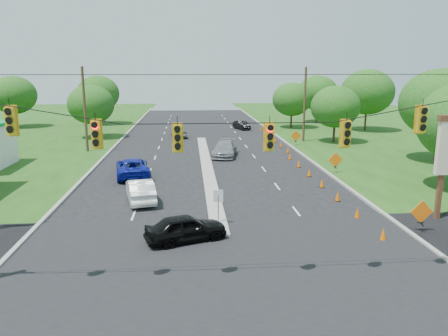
{
  "coord_description": "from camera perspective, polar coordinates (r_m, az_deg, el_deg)",
  "views": [
    {
      "loc": [
        -1.57,
        -17.36,
        8.53
      ],
      "look_at": [
        0.51,
        8.26,
        2.8
      ],
      "focal_mm": 35.0,
      "sensor_mm": 36.0,
      "label": 1
    }
  ],
  "objects": [
    {
      "name": "tree_12",
      "position": [
        67.32,
        8.85,
        8.85
      ],
      "size": [
        5.88,
        5.88,
        6.86
      ],
      "color": "black",
      "rests_on": "ground"
    },
    {
      "name": "median",
      "position": [
        39.33,
        -2.24,
        0.03
      ],
      "size": [
        1.0,
        34.0,
        0.18
      ],
      "primitive_type": "cube",
      "color": "gray",
      "rests_on": "ground"
    },
    {
      "name": "median_sign",
      "position": [
        24.46,
        -0.76,
        -4.23
      ],
      "size": [
        0.55,
        0.06,
        2.05
      ],
      "color": "gray",
      "rests_on": "ground"
    },
    {
      "name": "curb_right",
      "position": [
        49.52,
        9.08,
        2.49
      ],
      "size": [
        0.25,
        110.0,
        0.16
      ],
      "primitive_type": "cube",
      "color": "gray",
      "rests_on": "ground"
    },
    {
      "name": "cone_11",
      "position": [
        60.34,
        5.4,
        4.72
      ],
      "size": [
        0.32,
        0.32,
        0.7
      ],
      "primitive_type": "cone",
      "color": "#ED5C00",
      "rests_on": "ground"
    },
    {
      "name": "cone_9",
      "position": [
        53.53,
        6.69,
        3.69
      ],
      "size": [
        0.32,
        0.32,
        0.7
      ],
      "primitive_type": "cone",
      "color": "#ED5C00",
      "rests_on": "ground"
    },
    {
      "name": "work_sign_1",
      "position": [
        38.2,
        14.36,
        0.94
      ],
      "size": [
        1.27,
        0.58,
        1.37
      ],
      "color": "black",
      "rests_on": "ground"
    },
    {
      "name": "cone_7",
      "position": [
        46.78,
        8.35,
        2.36
      ],
      "size": [
        0.32,
        0.32,
        0.7
      ],
      "primitive_type": "cone",
      "color": "#ED5C00",
      "rests_on": "ground"
    },
    {
      "name": "silver_car_far",
      "position": [
        44.45,
        0.08,
        2.53
      ],
      "size": [
        3.17,
        5.71,
        1.57
      ],
      "primitive_type": "imported",
      "rotation": [
        0.0,
        0.0,
        -0.19
      ],
      "color": "gray",
      "rests_on": "ground"
    },
    {
      "name": "tree_11",
      "position": [
        75.59,
        12.12,
        9.58
      ],
      "size": [
        6.72,
        6.72,
        7.84
      ],
      "color": "black",
      "rests_on": "ground"
    },
    {
      "name": "curb_left",
      "position": [
        48.87,
        -14.62,
        2.11
      ],
      "size": [
        0.25,
        110.0,
        0.16
      ],
      "primitive_type": "cube",
      "color": "gray",
      "rests_on": "ground"
    },
    {
      "name": "tree_8",
      "position": [
        45.98,
        26.47,
        7.59
      ],
      "size": [
        7.56,
        7.56,
        8.82
      ],
      "color": "black",
      "rests_on": "ground"
    },
    {
      "name": "black_sedan",
      "position": [
        22.49,
        -5.0,
        -7.83
      ],
      "size": [
        4.49,
        2.99,
        1.42
      ],
      "primitive_type": "imported",
      "rotation": [
        0.0,
        0.0,
        1.92
      ],
      "color": "black",
      "rests_on": "ground"
    },
    {
      "name": "tree_4",
      "position": [
        74.31,
        -25.77,
        8.58
      ],
      "size": [
        6.72,
        6.72,
        7.84
      ],
      "color": "black",
      "rests_on": "ground"
    },
    {
      "name": "work_sign_0",
      "position": [
        25.78,
        24.4,
        -5.36
      ],
      "size": [
        1.27,
        0.58,
        1.37
      ],
      "color": "black",
      "rests_on": "ground"
    },
    {
      "name": "dark_car_receding",
      "position": [
        65.46,
        2.31,
        5.63
      ],
      "size": [
        2.48,
        4.05,
        1.26
      ],
      "primitive_type": "imported",
      "rotation": [
        0.0,
        0.0,
        0.32
      ],
      "color": "black",
      "rests_on": "ground"
    },
    {
      "name": "cone_0",
      "position": [
        24.05,
        20.08,
        -8.11
      ],
      "size": [
        0.32,
        0.32,
        0.7
      ],
      "primitive_type": "cone",
      "color": "#ED5C00",
      "rests_on": "ground"
    },
    {
      "name": "tree_5",
      "position": [
        58.84,
        -16.99,
        7.94
      ],
      "size": [
        5.88,
        5.88,
        6.86
      ],
      "color": "black",
      "rests_on": "ground"
    },
    {
      "name": "ground",
      "position": [
        19.41,
        0.5,
        -13.51
      ],
      "size": [
        160.0,
        160.0,
        0.0
      ],
      "primitive_type": "plane",
      "color": "black",
      "rests_on": "ground"
    },
    {
      "name": "cone_3",
      "position": [
        33.41,
        12.67,
        -1.92
      ],
      "size": [
        0.32,
        0.32,
        0.7
      ],
      "primitive_type": "cone",
      "color": "#ED5C00",
      "rests_on": "ground"
    },
    {
      "name": "cross_street",
      "position": [
        19.41,
        0.5,
        -13.51
      ],
      "size": [
        160.0,
        14.0,
        0.02
      ],
      "primitive_type": "cube",
      "color": "black",
      "rests_on": "ground"
    },
    {
      "name": "utility_pole_far_left",
      "position": [
        48.77,
        -17.71,
        7.24
      ],
      "size": [
        0.28,
        0.28,
        9.0
      ],
      "primitive_type": "cylinder",
      "color": "#422D1C",
      "rests_on": "ground"
    },
    {
      "name": "cone_5",
      "position": [
        39.97,
        9.74,
        0.57
      ],
      "size": [
        0.32,
        0.32,
        0.7
      ],
      "primitive_type": "cone",
      "color": "#ED5C00",
      "rests_on": "ground"
    },
    {
      "name": "cone_12",
      "position": [
        63.76,
        4.86,
        5.15
      ],
      "size": [
        0.32,
        0.32,
        0.7
      ],
      "primitive_type": "cone",
      "color": "#ED5C00",
      "rests_on": "ground"
    },
    {
      "name": "signal_span",
      "position": [
        16.81,
        0.66,
        0.35
      ],
      "size": [
        25.6,
        0.32,
        9.0
      ],
      "color": "#422D1C",
      "rests_on": "ground"
    },
    {
      "name": "cone_1",
      "position": [
        27.08,
        17.03,
        -5.59
      ],
      "size": [
        0.32,
        0.32,
        0.7
      ],
      "primitive_type": "cone",
      "color": "#ED5C00",
      "rests_on": "ground"
    },
    {
      "name": "white_sedan",
      "position": [
        29.61,
        -10.86,
        -2.87
      ],
      "size": [
        2.55,
        4.87,
        1.53
      ],
      "primitive_type": "imported",
      "rotation": [
        0.0,
        0.0,
        3.35
      ],
      "color": "white",
      "rests_on": "ground"
    },
    {
      "name": "tree_10",
      "position": [
        66.54,
        18.22,
        9.41
      ],
      "size": [
        7.56,
        7.56,
        8.82
      ],
      "color": "black",
      "rests_on": "ground"
    },
    {
      "name": "cone_10",
      "position": [
        56.93,
        6.01,
        4.24
      ],
      "size": [
        0.32,
        0.32,
        0.7
      ],
      "primitive_type": "cone",
      "color": "#ED5C00",
      "rests_on": "ground"
    },
    {
      "name": "cone_8",
      "position": [
        50.15,
        7.47,
        3.07
      ],
      "size": [
        0.32,
        0.32,
        0.7
      ],
      "primitive_type": "cone",
      "color": "#ED5C00",
      "rests_on": "ground"
    },
    {
      "name": "tree_6",
      "position": [
        73.87,
        -16.11,
        9.31
      ],
      "size": [
        6.72,
        6.72,
        7.84
      ],
      "color": "black",
      "rests_on": "ground"
    },
    {
      "name": "blue_pickup",
      "position": [
        36.65,
        -11.86,
        0.08
      ],
      "size": [
        3.44,
        5.91,
        1.55
      ],
      "primitive_type": "imported",
      "rotation": [
        0.0,
        0.0,
        3.3
      ],
      "color": "#0D1694",
      "rests_on": "ground"
    },
    {
      "name": "tree_9",
      "position": [
        54.45,
        14.34,
        7.76
      ],
      "size": [
        5.88,
        5.88,
        6.86
      ],
      "color": "black",
      "rests_on": "ground"
    },
    {
      "name": "cone_4",
      "position": [
        36.67,
        11.07,
        -0.56
      ],
      "size": [
        0.32,
        0.32,
        0.7
      ],
      "primitive_type": "cone",
      "color": "#ED5C00",
      "rests_on": "ground"
    },
    {
      "name": "utility_pole_far_right",
      "position": [
        54.37,
        10.48,
        8.11
      ],
      "size": [
        0.28,
        0.28,
        9.0
      ],
      "primitive_type": "cylinder",
      "color": "#422D1C",
      "rests_on": "ground"
    },
    {
      "name": "cone_2",
      "position": [
        30.21,
        14.62,
        -3.56
      ],
      "size": [
        0.32,
        0.32,
        0.7
      ],
      "primitive_type": "cone",
      "color": "#ED5C00",
      "rests_on": "ground"
    },
    {
      "name": "cone_6",
      "position": [
        43.3,
        8.61,
        1.53
      ],
      "size": [
        0.32,
        0.32,
        0.7
      ],
      "primitive_type": "cone",
      "color": "#ED5C00",
      "rests_on": "ground"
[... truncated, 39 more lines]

